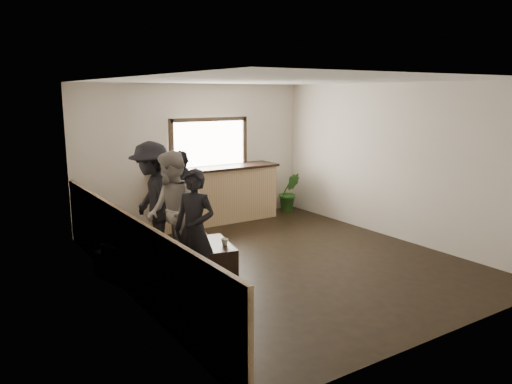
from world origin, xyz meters
TOP-DOWN VIEW (x-y plane):
  - ground at (0.00, 0.00)m, footprint 5.00×6.00m
  - room_shell at (-0.74, 0.00)m, footprint 5.01×6.01m
  - bar_counter at (0.30, 2.70)m, footprint 2.70×0.68m
  - sofa at (-2.09, 0.09)m, footprint 1.21×2.02m
  - coffee_table at (-1.13, 0.21)m, footprint 0.72×1.03m
  - cup_a at (-1.16, 0.45)m, footprint 0.17×0.17m
  - cup_b at (-1.02, 0.02)m, footprint 0.14×0.14m
  - potted_plant at (2.15, 2.65)m, footprint 0.58×0.52m
  - person_a at (-1.64, -0.27)m, footprint 0.65×0.71m
  - person_b at (-1.64, 0.47)m, footprint 0.84×0.99m
  - person_c at (-1.64, 1.20)m, footprint 0.82×1.28m
  - person_d at (-0.85, 1.82)m, footprint 0.88×1.01m

SIDE VIEW (x-z plane):
  - ground at x=0.00m, z-range -0.01..0.01m
  - coffee_table at x=-1.13m, z-range 0.00..0.42m
  - sofa at x=-2.09m, z-range 0.00..0.55m
  - potted_plant at x=2.15m, z-range 0.00..0.87m
  - cup_a at x=-1.16m, z-range 0.42..0.51m
  - cup_b at x=-1.02m, z-range 0.42..0.52m
  - bar_counter at x=0.30m, z-range -0.42..1.71m
  - person_d at x=-0.85m, z-range 0.00..1.64m
  - person_a at x=-1.64m, z-range 0.00..1.64m
  - person_b at x=-1.64m, z-range 0.00..1.80m
  - person_c at x=-1.64m, z-range 0.00..1.88m
  - room_shell at x=-0.74m, z-range 0.07..2.87m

